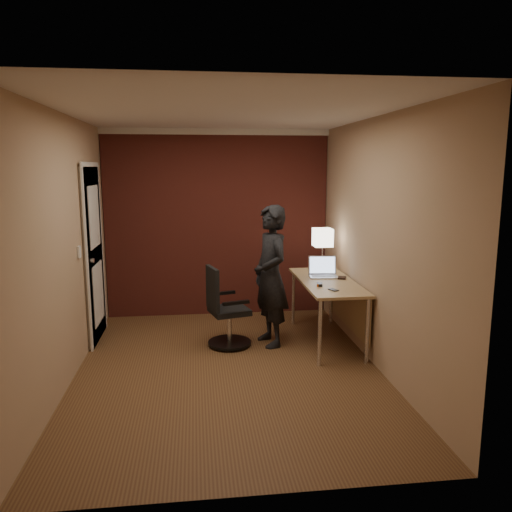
{
  "coord_description": "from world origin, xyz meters",
  "views": [
    {
      "loc": [
        -0.3,
        -4.76,
        2.0
      ],
      "look_at": [
        0.35,
        0.55,
        1.05
      ],
      "focal_mm": 35.0,
      "sensor_mm": 36.0,
      "label": 1
    }
  ],
  "objects_px": {
    "desk_lamp": "(323,238)",
    "laptop": "(323,271)",
    "phone": "(333,290)",
    "office_chair": "(224,312)",
    "mouse": "(320,285)",
    "person": "(271,276)",
    "wallet": "(342,278)",
    "desk": "(333,291)"
  },
  "relations": [
    {
      "from": "wallet",
      "to": "laptop",
      "type": "bearing_deg",
      "value": 138.15
    },
    {
      "from": "wallet",
      "to": "office_chair",
      "type": "bearing_deg",
      "value": -176.91
    },
    {
      "from": "desk_lamp",
      "to": "wallet",
      "type": "distance_m",
      "value": 0.61
    },
    {
      "from": "phone",
      "to": "person",
      "type": "distance_m",
      "value": 0.76
    },
    {
      "from": "desk",
      "to": "office_chair",
      "type": "xyz_separation_m",
      "value": [
        -1.25,
        -0.01,
        -0.2
      ]
    },
    {
      "from": "office_chair",
      "to": "phone",
      "type": "bearing_deg",
      "value": -21.89
    },
    {
      "from": "phone",
      "to": "person",
      "type": "height_order",
      "value": "person"
    },
    {
      "from": "desk_lamp",
      "to": "person",
      "type": "relative_size",
      "value": 0.34
    },
    {
      "from": "mouse",
      "to": "office_chair",
      "type": "xyz_separation_m",
      "value": [
        -1.02,
        0.25,
        -0.35
      ]
    },
    {
      "from": "laptop",
      "to": "mouse",
      "type": "height_order",
      "value": "laptop"
    },
    {
      "from": "office_chair",
      "to": "wallet",
      "type": "bearing_deg",
      "value": 3.09
    },
    {
      "from": "phone",
      "to": "office_chair",
      "type": "bearing_deg",
      "value": 133.85
    },
    {
      "from": "desk_lamp",
      "to": "phone",
      "type": "relative_size",
      "value": 4.65
    },
    {
      "from": "laptop",
      "to": "person",
      "type": "xyz_separation_m",
      "value": [
        -0.66,
        -0.22,
        0.0
      ]
    },
    {
      "from": "laptop",
      "to": "wallet",
      "type": "height_order",
      "value": "laptop"
    },
    {
      "from": "desk_lamp",
      "to": "office_chair",
      "type": "xyz_separation_m",
      "value": [
        -1.25,
        -0.51,
        -0.75
      ]
    },
    {
      "from": "phone",
      "to": "laptop",
      "type": "bearing_deg",
      "value": 60.43
    },
    {
      "from": "desk",
      "to": "phone",
      "type": "xyz_separation_m",
      "value": [
        -0.13,
        -0.46,
        0.13
      ]
    },
    {
      "from": "mouse",
      "to": "wallet",
      "type": "xyz_separation_m",
      "value": [
        0.35,
        0.32,
        -0.01
      ]
    },
    {
      "from": "desk_lamp",
      "to": "office_chair",
      "type": "distance_m",
      "value": 1.54
    },
    {
      "from": "desk",
      "to": "mouse",
      "type": "relative_size",
      "value": 15.0
    },
    {
      "from": "mouse",
      "to": "wallet",
      "type": "height_order",
      "value": "mouse"
    },
    {
      "from": "person",
      "to": "desk",
      "type": "bearing_deg",
      "value": 74.12
    },
    {
      "from": "mouse",
      "to": "desk_lamp",
      "type": "bearing_deg",
      "value": 87.61
    },
    {
      "from": "desk_lamp",
      "to": "mouse",
      "type": "height_order",
      "value": "desk_lamp"
    },
    {
      "from": "laptop",
      "to": "desk",
      "type": "bearing_deg",
      "value": -74.92
    },
    {
      "from": "desk_lamp",
      "to": "wallet",
      "type": "relative_size",
      "value": 4.86
    },
    {
      "from": "wallet",
      "to": "office_chair",
      "type": "distance_m",
      "value": 1.42
    },
    {
      "from": "desk",
      "to": "office_chair",
      "type": "height_order",
      "value": "office_chair"
    },
    {
      "from": "desk_lamp",
      "to": "laptop",
      "type": "bearing_deg",
      "value": -102.13
    },
    {
      "from": "phone",
      "to": "office_chair",
      "type": "height_order",
      "value": "office_chair"
    },
    {
      "from": "laptop",
      "to": "office_chair",
      "type": "bearing_deg",
      "value": -168.57
    },
    {
      "from": "desk_lamp",
      "to": "mouse",
      "type": "xyz_separation_m",
      "value": [
        -0.22,
        -0.76,
        -0.4
      ]
    },
    {
      "from": "laptop",
      "to": "mouse",
      "type": "bearing_deg",
      "value": -108.39
    },
    {
      "from": "desk_lamp",
      "to": "desk",
      "type": "bearing_deg",
      "value": -89.57
    },
    {
      "from": "mouse",
      "to": "person",
      "type": "relative_size",
      "value": 0.06
    },
    {
      "from": "desk",
      "to": "person",
      "type": "height_order",
      "value": "person"
    },
    {
      "from": "desk",
      "to": "person",
      "type": "bearing_deg",
      "value": 179.36
    },
    {
      "from": "phone",
      "to": "office_chair",
      "type": "distance_m",
      "value": 1.25
    },
    {
      "from": "desk_lamp",
      "to": "person",
      "type": "bearing_deg",
      "value": -145.25
    },
    {
      "from": "mouse",
      "to": "laptop",
      "type": "bearing_deg",
      "value": 85.39
    },
    {
      "from": "laptop",
      "to": "person",
      "type": "height_order",
      "value": "person"
    }
  ]
}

